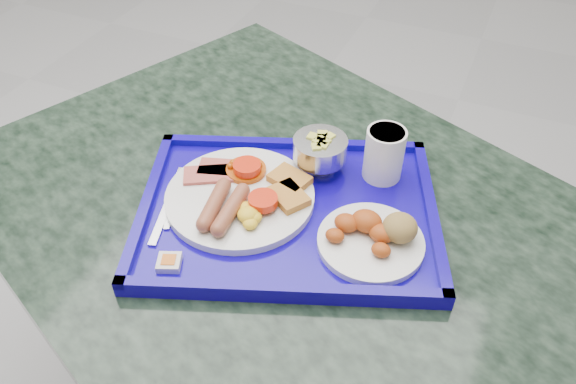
# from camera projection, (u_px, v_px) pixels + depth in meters

# --- Properties ---
(floor) EXTENTS (6.00, 6.00, 0.00)m
(floor) POSITION_uv_depth(u_px,v_px,m) (191.00, 253.00, 1.95)
(floor) COLOR #949497
(floor) RESTS_ON ground
(table) EXTENTS (1.50, 1.28, 0.79)m
(table) POSITION_uv_depth(u_px,v_px,m) (307.00, 299.00, 1.08)
(table) COLOR gray
(table) RESTS_ON floor
(tray) EXTENTS (0.60, 0.52, 0.03)m
(tray) POSITION_uv_depth(u_px,v_px,m) (288.00, 212.00, 0.96)
(tray) COLOR #100398
(tray) RESTS_ON table
(main_plate) EXTENTS (0.26, 0.26, 0.04)m
(main_plate) POSITION_uv_depth(u_px,v_px,m) (243.00, 195.00, 0.96)
(main_plate) COLOR silver
(main_plate) RESTS_ON tray
(bread_plate) EXTENTS (0.17, 0.17, 0.06)m
(bread_plate) POSITION_uv_depth(u_px,v_px,m) (375.00, 235.00, 0.88)
(bread_plate) COLOR silver
(bread_plate) RESTS_ON tray
(fruit_bowl) EXTENTS (0.10, 0.10, 0.07)m
(fruit_bowl) POSITION_uv_depth(u_px,v_px,m) (320.00, 149.00, 1.00)
(fruit_bowl) COLOR #B1B1B3
(fruit_bowl) RESTS_ON tray
(juice_cup) EXTENTS (0.07, 0.07, 0.10)m
(juice_cup) POSITION_uv_depth(u_px,v_px,m) (384.00, 152.00, 0.98)
(juice_cup) COLOR white
(juice_cup) RESTS_ON tray
(spoon) EXTENTS (0.09, 0.15, 0.01)m
(spoon) POSITION_uv_depth(u_px,v_px,m) (199.00, 188.00, 0.99)
(spoon) COLOR #B1B1B3
(spoon) RESTS_ON tray
(knife) EXTENTS (0.07, 0.19, 0.00)m
(knife) POSITION_uv_depth(u_px,v_px,m) (168.00, 204.00, 0.96)
(knife) COLOR #B1B1B3
(knife) RESTS_ON tray
(jam_packet) EXTENTS (0.05, 0.05, 0.01)m
(jam_packet) POSITION_uv_depth(u_px,v_px,m) (169.00, 262.00, 0.86)
(jam_packet) COLOR silver
(jam_packet) RESTS_ON tray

